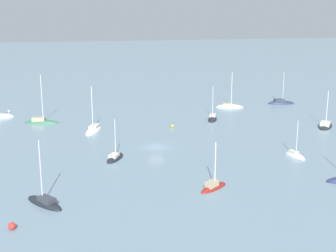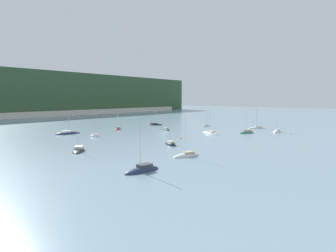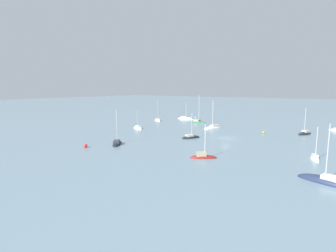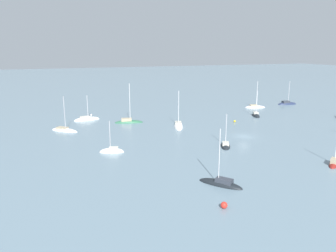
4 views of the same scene
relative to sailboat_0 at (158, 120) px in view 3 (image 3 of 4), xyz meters
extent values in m
plane|color=slate|center=(-38.77, 20.91, -0.08)|extent=(600.00, 600.00, 0.00)
ellipsoid|color=silver|center=(-0.03, 0.03, -0.08)|extent=(7.07, 6.84, 1.51)
cube|color=tan|center=(0.41, -0.39, 0.60)|extent=(3.06, 3.00, 0.53)
cylinder|color=#B2B2B7|center=(-0.31, 0.29, 4.51)|extent=(0.14, 0.14, 8.36)
ellipsoid|color=white|center=(-28.30, 6.34, -0.08)|extent=(5.17, 8.64, 1.81)
cube|color=beige|center=(-28.54, 5.71, 0.74)|extent=(2.60, 3.39, 0.64)
cylinder|color=silver|center=(-28.15, 6.73, 4.92)|extent=(0.14, 0.14, 9.02)
ellipsoid|color=silver|center=(-61.14, 31.78, -0.08)|extent=(2.68, 4.87, 1.57)
cube|color=beige|center=(-61.04, 31.42, 0.62)|extent=(1.42, 1.89, 0.53)
cylinder|color=silver|center=(-61.21, 32.00, 3.35)|extent=(0.14, 0.14, 6.00)
ellipsoid|color=#2D6647|center=(-17.41, -3.17, -0.08)|extent=(8.07, 3.89, 1.51)
cube|color=tan|center=(-16.80, -3.32, 0.78)|extent=(3.08, 2.09, 0.89)
cylinder|color=silver|center=(-17.79, -3.08, 5.56)|extent=(0.14, 0.14, 10.44)
ellipsoid|color=black|center=(-55.81, 2.10, -0.08)|extent=(4.12, 6.14, 1.71)
cube|color=beige|center=(-56.00, 1.67, 0.77)|extent=(2.09, 2.47, 0.76)
cylinder|color=silver|center=(-55.70, 2.37, 4.06)|extent=(0.14, 0.14, 7.34)
ellipsoid|color=maroon|center=(-42.75, 42.87, -0.08)|extent=(5.33, 4.33, 1.26)
cube|color=tan|center=(-42.40, 43.12, 0.71)|extent=(2.22, 1.99, 0.90)
cylinder|color=silver|center=(-42.98, 42.72, 3.48)|extent=(0.14, 0.14, 6.44)
ellipsoid|color=black|center=(-30.58, 26.19, -0.08)|extent=(4.42, 5.91, 1.52)
cube|color=beige|center=(-30.36, 26.59, 0.62)|extent=(2.16, 2.44, 0.57)
cylinder|color=silver|center=(-30.72, 25.94, 3.57)|extent=(0.14, 0.14, 6.46)
ellipsoid|color=white|center=(-7.41, 21.52, -0.08)|extent=(5.14, 3.15, 1.83)
cube|color=silver|center=(-7.78, 21.65, 0.72)|extent=(2.03, 1.66, 0.59)
cylinder|color=#B2B2B7|center=(-7.18, 21.44, 3.36)|extent=(0.14, 0.14, 5.87)
ellipsoid|color=#232D4C|center=(-64.03, 45.22, -0.08)|extent=(9.06, 4.64, 1.95)
cube|color=silver|center=(-64.71, 45.41, 0.81)|extent=(3.48, 2.42, 0.72)
cylinder|color=silver|center=(-63.61, 45.10, 4.55)|extent=(0.14, 0.14, 8.20)
ellipsoid|color=white|center=(-7.05, -10.90, -0.08)|extent=(7.51, 2.75, 1.98)
cube|color=beige|center=(-6.47, -10.85, 0.78)|extent=(2.77, 1.68, 0.64)
cylinder|color=silver|center=(-7.42, -10.94, 3.77)|extent=(0.14, 0.14, 6.62)
ellipsoid|color=black|center=(-19.39, 43.24, -0.08)|extent=(5.75, 6.78, 1.43)
cube|color=#333842|center=(-19.73, 43.69, 0.66)|extent=(2.60, 2.84, 0.70)
cylinder|color=silver|center=(-19.18, 42.96, 4.43)|extent=(0.14, 0.14, 8.25)
sphere|color=red|center=(-15.97, 49.98, 0.36)|extent=(0.89, 0.89, 0.89)
sphere|color=white|center=(-9.10, -16.48, 0.21)|extent=(0.58, 0.58, 0.58)
sphere|color=yellow|center=(-45.13, 6.98, 0.21)|extent=(0.59, 0.59, 0.59)
camera|label=1|loc=(-22.71, 102.36, 24.73)|focal=50.00mm
camera|label=2|loc=(-111.48, -46.09, 13.28)|focal=28.00mm
camera|label=3|loc=(-65.18, 88.40, 13.71)|focal=28.00mm
camera|label=4|loc=(4.84, 83.24, 19.96)|focal=35.00mm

